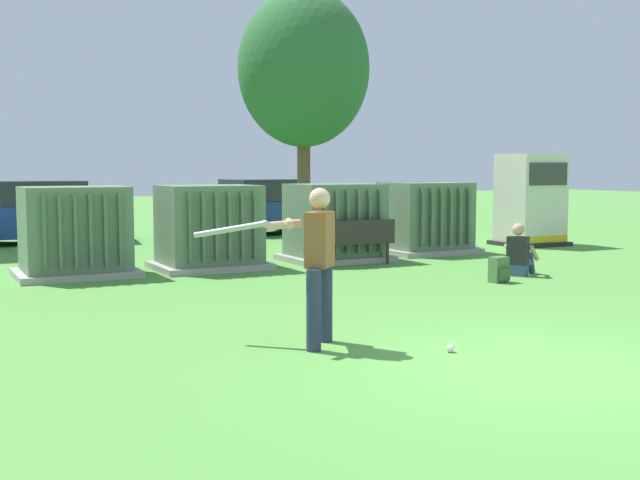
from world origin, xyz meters
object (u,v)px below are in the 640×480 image
Objects in this scene: generator_enclosure at (531,200)px; sports_ball at (450,348)px; transformer_east at (426,219)px; transformer_mid_east at (335,223)px; parked_car_left_of_center at (259,209)px; transformer_west at (75,233)px; backpack at (499,270)px; batter at (315,258)px; park_bench at (353,239)px; transformer_mid_west at (209,228)px; parked_car_leftmost at (41,214)px; seated_spectator at (520,255)px.

sports_ball is at bearing -135.98° from generator_enclosure.
transformer_east is 23.33× the size of sports_ball.
transformer_mid_east is 6.93m from parked_car_left_of_center.
backpack is (6.29, -4.13, -0.57)m from transformer_west.
parked_car_left_of_center is at bearing 69.39° from batter.
transformer_west is 8.32m from sports_ball.
generator_enclosure is 12.38m from sports_ball.
transformer_mid_west is at bearing 163.08° from park_bench.
transformer_west is 2.51m from transformer_mid_west.
transformer_mid_east is 2.63m from transformer_east.
batter reaches higher than backpack.
generator_enclosure reaches higher than transformer_east.
transformer_west and parked_car_leftmost have the same top height.
transformer_east is 9.94m from sports_ball.
seated_spectator reaches higher than sports_ball.
seated_spectator is (-4.09, -4.24, -0.76)m from generator_enclosure.
transformer_mid_west is 7.00m from batter.
seated_spectator is at bearing 30.26° from backpack.
parked_car_leftmost reaches higher than park_bench.
transformer_mid_west is 0.48× the size of parked_car_leftmost.
parked_car_leftmost reaches higher than seated_spectator.
transformer_west is 7.91m from transformer_east.
transformer_east and parked_car_left_of_center have the same top height.
parked_car_left_of_center is at bearing 80.95° from park_bench.
generator_enclosure is at bearing 44.02° from sports_ball.
parked_car_leftmost is at bearing 107.13° from transformer_mid_west.
transformer_east is 1.21× the size of batter.
transformer_mid_east reaches higher than backpack.
parked_car_left_of_center is at bearing 102.52° from transformer_east.
transformer_west is 11.33m from generator_enclosure.
transformer_mid_east is 1.00× the size of transformer_east.
generator_enclosure reaches higher than park_bench.
seated_spectator is (4.70, -3.50, -0.41)m from transformer_mid_west.
transformer_mid_east is 4.23m from backpack.
seated_spectator is (1.97, -2.67, -0.16)m from park_bench.
transformer_west reaches higher than sports_ball.
transformer_mid_east is 2.18× the size of seated_spectator.
sports_ball is at bearing -90.52° from transformer_mid_west.
sports_ball is 14.93m from parked_car_leftmost.
batter is at bearing -131.98° from transformer_east.
transformer_mid_west reaches higher than park_bench.
transformer_west and parked_car_left_of_center have the same top height.
parked_car_left_of_center is at bearing -0.67° from parked_car_leftmost.
sports_ball is at bearing -123.43° from transformer_east.
park_bench is at bearing -154.31° from transformer_east.
generator_enclosure is 5.23× the size of backpack.
seated_spectator is at bearing -26.50° from transformer_west.
backpack is (0.99, -4.08, -0.57)m from transformer_mid_east.
parked_car_left_of_center is (3.96, 6.87, -0.04)m from transformer_mid_west.
generator_enclosure is 6.29m from park_bench.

